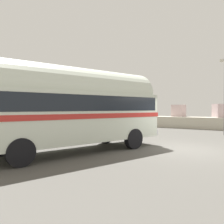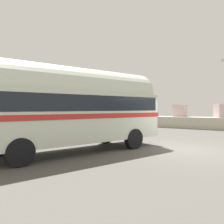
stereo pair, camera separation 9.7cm
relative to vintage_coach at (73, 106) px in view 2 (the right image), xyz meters
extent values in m
cube|color=#4C4A45|center=(3.94, 3.24, -2.04)|extent=(32.00, 26.00, 0.02)
cube|color=#BCB5A1|center=(3.94, 15.04, -1.50)|extent=(31.36, 1.80, 1.10)
cube|color=#B2B490|center=(-8.59, 15.26, -0.39)|extent=(1.47, 1.52, 1.11)
cube|color=#B9AE91|center=(-4.49, 15.20, -0.36)|extent=(1.51, 1.47, 1.18)
cube|color=#C9ACAD|center=(-0.14, 15.57, -0.36)|extent=(1.35, 1.16, 1.19)
cube|color=beige|center=(3.80, 15.44, -0.33)|extent=(1.62, 1.59, 1.23)
cylinder|color=black|center=(-0.28, 2.81, -1.55)|extent=(0.55, 1.00, 0.96)
cylinder|color=black|center=(1.83, 2.15, -1.55)|extent=(0.55, 1.00, 0.96)
cylinder|color=black|center=(-1.83, -2.16, -1.55)|extent=(0.55, 1.00, 0.96)
cylinder|color=black|center=(0.28, -2.82, -1.55)|extent=(0.55, 1.00, 0.96)
cube|color=silver|center=(0.00, 0.00, -0.48)|extent=(4.78, 8.73, 2.10)
cylinder|color=silver|center=(0.00, 0.00, 0.57)|extent=(4.49, 8.35, 2.20)
cube|color=#B62A25|center=(0.00, 0.00, -0.42)|extent=(4.86, 8.83, 0.20)
cube|color=black|center=(0.00, 0.00, 0.10)|extent=(4.72, 8.42, 0.64)
cube|color=silver|center=(1.27, 4.07, -1.35)|extent=(2.22, 0.83, 0.28)
camera|label=1|loc=(6.85, -7.37, -0.10)|focal=36.50mm
camera|label=2|loc=(6.93, -7.31, -0.10)|focal=36.50mm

